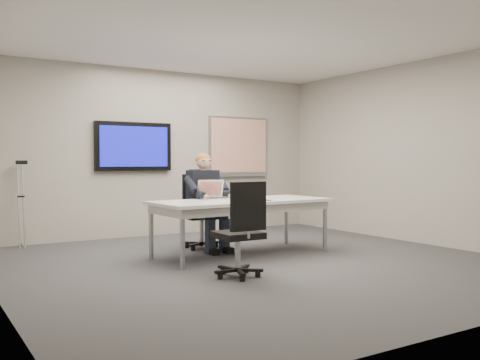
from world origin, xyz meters
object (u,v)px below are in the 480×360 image
office_chair_far (201,225)px  seated_person (209,211)px  conference_table (242,206)px  office_chair_near (240,248)px  laptop (214,194)px

office_chair_far → seated_person: bearing=-83.8°
conference_table → office_chair_near: bearing=-125.5°
laptop → conference_table: bearing=-37.1°
office_chair_near → seated_person: (0.55, 1.72, 0.23)m
laptop → office_chair_far: bearing=92.1°
conference_table → office_chair_far: 0.89m
conference_table → laptop: 0.42m
seated_person → laptop: seated_person is taller
office_chair_near → seated_person: bearing=-106.6°
conference_table → office_chair_far: office_chair_far is taller
office_chair_near → laptop: bearing=-107.3°
office_chair_far → seated_person: size_ratio=0.78×
office_chair_far → laptop: (-0.07, -0.52, 0.47)m
conference_table → office_chair_far: bearing=100.6°
office_chair_near → laptop: (0.49, 1.46, 0.48)m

